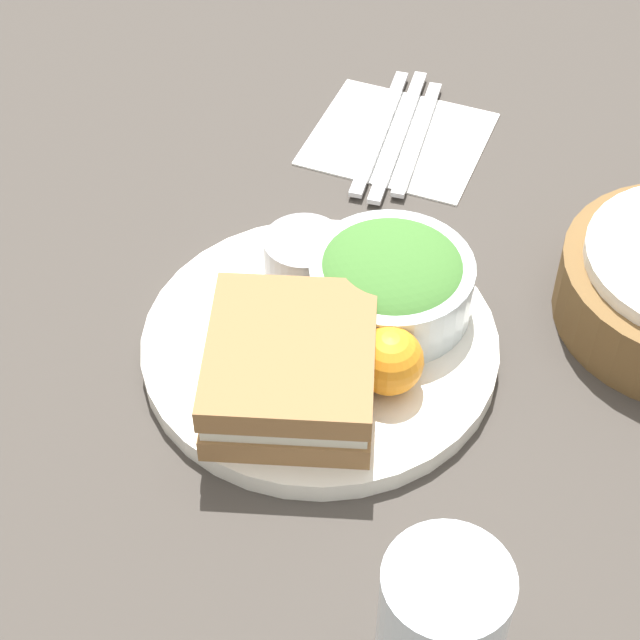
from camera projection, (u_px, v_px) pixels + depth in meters
name	position (u px, v px, depth m)	size (l,w,h in m)	color
ground_plane	(320.00, 353.00, 0.83)	(4.00, 4.00, 0.00)	#3D3833
plate	(320.00, 346.00, 0.82)	(0.27, 0.27, 0.02)	white
sandwich	(285.00, 366.00, 0.76)	(0.16, 0.15, 0.05)	olive
salad_bowl	(391.00, 281.00, 0.81)	(0.13, 0.13, 0.06)	silver
dressing_cup	(304.00, 255.00, 0.85)	(0.06, 0.06, 0.03)	#99999E
orange_wedge	(389.00, 361.00, 0.76)	(0.05, 0.05, 0.05)	orange
drink_glass	(441.00, 628.00, 0.61)	(0.07, 0.07, 0.11)	silver
napkin	(398.00, 138.00, 1.01)	(0.15, 0.16, 0.00)	white
fork	(380.00, 131.00, 1.01)	(0.19, 0.01, 0.01)	silver
knife	(399.00, 134.00, 1.01)	(0.20, 0.01, 0.01)	silver
spoon	(417.00, 137.00, 1.00)	(0.18, 0.01, 0.01)	silver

